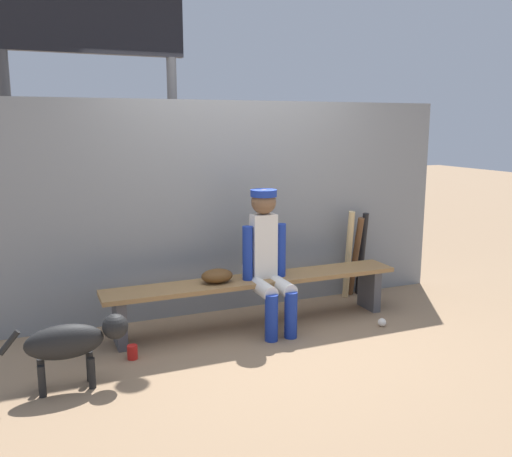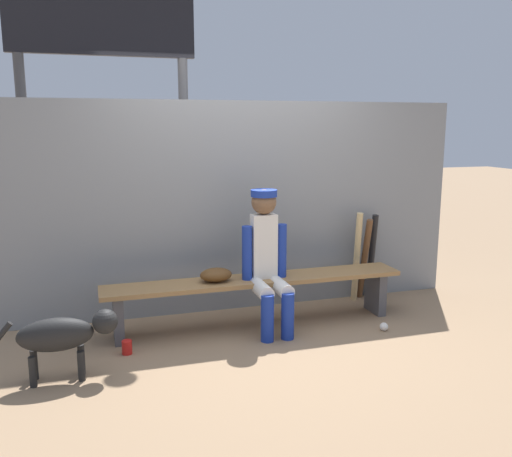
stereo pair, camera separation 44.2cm
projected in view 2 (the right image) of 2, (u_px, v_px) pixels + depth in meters
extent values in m
plane|color=#937556|center=(256.00, 325.00, 4.94)|extent=(30.00, 30.00, 0.00)
cube|color=gray|center=(240.00, 207.00, 5.23)|extent=(4.48, 0.03, 2.01)
cube|color=olive|center=(256.00, 280.00, 4.86)|extent=(2.71, 0.36, 0.04)
cube|color=#4C4C51|center=(118.00, 318.00, 4.55)|extent=(0.08, 0.29, 0.40)
cube|color=#4C4C51|center=(375.00, 292.00, 5.25)|extent=(0.08, 0.29, 0.40)
cube|color=silver|center=(264.00, 246.00, 4.82)|extent=(0.22, 0.13, 0.57)
sphere|color=brown|center=(264.00, 202.00, 4.75)|extent=(0.22, 0.22, 0.22)
cylinder|color=#193399|center=(264.00, 193.00, 4.73)|extent=(0.23, 0.23, 0.06)
cylinder|color=silver|center=(261.00, 289.00, 4.68)|extent=(0.13, 0.38, 0.13)
cylinder|color=#193399|center=(267.00, 318.00, 4.54)|extent=(0.11, 0.11, 0.40)
cylinder|color=#193399|center=(247.00, 253.00, 4.77)|extent=(0.09, 0.09, 0.49)
cylinder|color=silver|center=(280.00, 287.00, 4.73)|extent=(0.13, 0.38, 0.13)
cylinder|color=#193399|center=(288.00, 316.00, 4.59)|extent=(0.11, 0.11, 0.40)
cylinder|color=#193399|center=(281.00, 251.00, 4.86)|extent=(0.09, 0.09, 0.49)
ellipsoid|color=#593819|center=(216.00, 275.00, 4.74)|extent=(0.28, 0.20, 0.12)
cylinder|color=tan|center=(357.00, 257.00, 5.52)|extent=(0.09, 0.18, 0.93)
cylinder|color=brown|center=(364.00, 259.00, 5.58)|extent=(0.07, 0.24, 0.86)
cylinder|color=black|center=(372.00, 257.00, 5.64)|extent=(0.08, 0.15, 0.89)
sphere|color=white|center=(384.00, 327.00, 4.80)|extent=(0.07, 0.07, 0.07)
cylinder|color=red|center=(127.00, 347.00, 4.31)|extent=(0.08, 0.08, 0.11)
cylinder|color=silver|center=(247.00, 271.00, 4.89)|extent=(0.08, 0.08, 0.11)
cylinder|color=#3F3F42|center=(28.00, 182.00, 5.38)|extent=(0.10, 0.10, 2.45)
cylinder|color=#3F3F42|center=(185.00, 178.00, 5.83)|extent=(0.10, 0.10, 2.45)
cube|color=black|center=(101.00, 6.00, 5.28)|extent=(1.80, 0.08, 0.93)
ellipsoid|color=black|center=(55.00, 335.00, 3.82)|extent=(0.52, 0.20, 0.24)
sphere|color=black|center=(105.00, 322.00, 3.91)|extent=(0.18, 0.18, 0.18)
cylinder|color=black|center=(2.00, 333.00, 3.71)|extent=(0.15, 0.04, 0.16)
cylinder|color=black|center=(81.00, 359.00, 3.97)|extent=(0.05, 0.05, 0.22)
cylinder|color=black|center=(81.00, 366.00, 3.85)|extent=(0.05, 0.05, 0.22)
cylinder|color=black|center=(34.00, 365.00, 3.87)|extent=(0.05, 0.05, 0.22)
cylinder|color=black|center=(33.00, 372.00, 3.76)|extent=(0.05, 0.05, 0.22)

